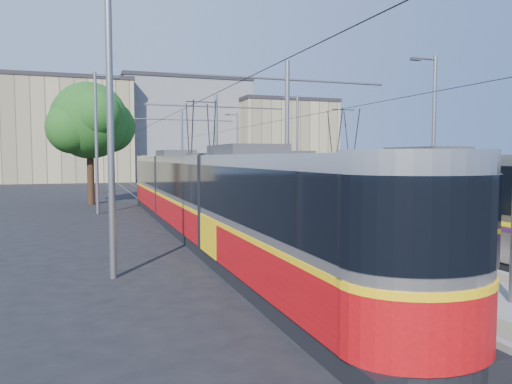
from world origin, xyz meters
name	(u,v)px	position (x,y,z in m)	size (l,w,h in m)	color
ground	(397,273)	(0.00, 0.00, 0.00)	(160.00, 160.00, 0.00)	black
platform	(229,209)	(0.00, 17.00, 0.15)	(4.00, 50.00, 0.30)	gray
tactile_strip_left	(206,207)	(-1.45, 17.00, 0.30)	(0.70, 50.00, 0.01)	gray
tactile_strip_right	(252,205)	(1.45, 17.00, 0.30)	(0.70, 50.00, 0.01)	gray
rails	(229,211)	(0.00, 17.00, 0.02)	(8.71, 70.00, 0.03)	gray
track_arrow	(331,320)	(-3.60, -3.00, 0.01)	(1.20, 5.00, 0.01)	silver
tram_left	(201,194)	(-3.60, 8.59, 1.71)	(2.43, 30.34, 5.50)	black
tram_right	(342,186)	(3.60, 9.67, 1.86)	(2.43, 30.89, 5.50)	black
catenary	(243,133)	(0.00, 14.15, 4.52)	(9.20, 70.00, 7.00)	slate
street_lamps	(213,143)	(0.00, 21.00, 4.18)	(15.18, 38.22, 8.00)	slate
shelter	(272,188)	(0.98, 12.37, 1.65)	(1.03, 1.32, 2.57)	black
tree	(95,122)	(-7.44, 24.44, 5.61)	(5.71, 5.28, 8.30)	#382314
building_left	(69,131)	(-10.00, 60.00, 6.76)	(16.32, 12.24, 13.49)	tan
building_centre	(182,130)	(6.00, 64.00, 7.35)	(18.36, 14.28, 14.67)	gray
building_right	(282,140)	(20.00, 58.00, 5.85)	(14.28, 10.20, 11.69)	tan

